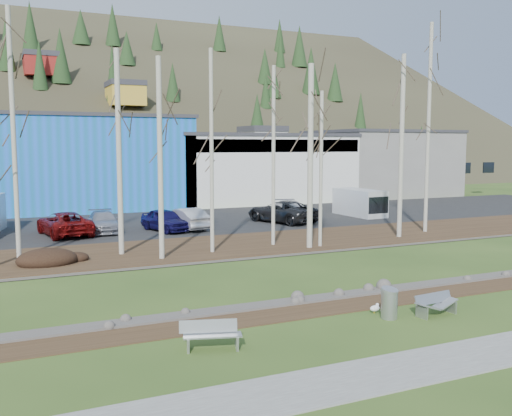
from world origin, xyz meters
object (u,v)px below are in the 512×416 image
bench_damaged (435,304)px  car_3 (103,222)px  car_6 (282,212)px  car_5 (185,219)px  litter_bin (389,304)px  car_2 (64,224)px  car_4 (165,220)px  car_7 (291,211)px  van_white (361,203)px  seagull (375,308)px  bench_intact (211,335)px

bench_damaged → car_3: (-7.15, 22.47, 0.43)m
car_6 → car_5: bearing=-15.3°
litter_bin → car_2: 23.02m
car_2 → car_4: car_2 is taller
car_2 → car_6: car_6 is taller
car_4 → car_6: bearing=-11.3°
car_2 → car_7: (15.91, 0.39, -0.01)m
bench_damaged → car_3: bearing=102.1°
car_6 → van_white: 7.41m
car_4 → car_6: size_ratio=0.76×
litter_bin → car_5: car_5 is taller
seagull → car_5: (-0.30, 20.36, 0.68)m
car_6 → car_4: bearing=-14.8°
bench_intact → car_4: car_4 is taller
bench_damaged → car_5: 21.46m
bench_damaged → litter_bin: (-1.65, 0.33, 0.10)m
bench_intact → van_white: (20.67, 22.56, 0.76)m
car_4 → litter_bin: bearing=-100.7°
car_7 → car_3: bearing=-166.8°
van_white → car_3: bearing=178.2°
car_6 → car_3: bearing=-21.9°
car_2 → car_6: bearing=170.4°
car_4 → bench_intact: bearing=-117.6°
car_5 → car_6: 7.39m
bench_damaged → car_6: bearing=70.7°
bench_intact → van_white: van_white is taller
car_4 → car_5: car_5 is taller
car_6 → bench_damaged: bearing=57.2°
bench_intact → seagull: (6.22, 0.94, -0.23)m
car_7 → car_6: bearing=-139.4°
car_4 → car_5: (1.40, 0.17, 0.00)m
seagull → van_white: (14.44, 21.62, 0.99)m
litter_bin → car_6: size_ratio=0.17×
car_2 → car_7: size_ratio=1.07×
seagull → car_7: (8.06, 21.34, 0.68)m
car_7 → van_white: size_ratio=1.03×
car_3 → van_white: van_white is taller
car_3 → car_4: car_4 is taller
car_2 → litter_bin: bearing=100.9°
car_4 → car_6: 8.79m
car_7 → car_5: bearing=-159.5°
car_4 → car_7: bearing=-8.8°
bench_intact → car_3: car_3 is taller
car_2 → van_white: bearing=172.5°
car_2 → seagull: bearing=101.3°
car_3 → van_white: size_ratio=0.94×
seagull → car_2: (-7.85, 20.95, 0.69)m
car_6 → car_2: bearing=-19.5°
car_6 → van_white: size_ratio=1.16×
car_5 → car_7: bearing=176.1°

